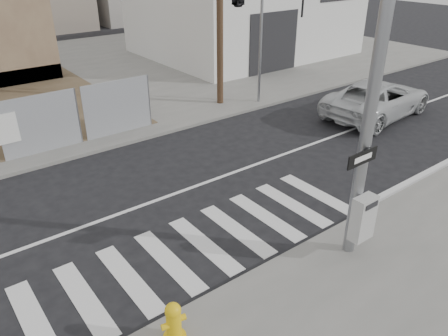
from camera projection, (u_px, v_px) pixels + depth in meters
ground at (153, 202)px, 12.31m from camera, size 100.00×100.00×0.00m
sidewalk_far at (18, 86)px, 22.17m from camera, size 50.00×20.00×0.12m
signal_pole at (277, 27)px, 10.03m from camera, size 0.96×5.87×7.00m
far_signal_pole at (261, 24)px, 18.29m from camera, size 0.16×0.20×5.60m
auto_shop at (244, 13)px, 27.87m from camera, size 12.00×10.20×5.95m
fire_hydrant at (174, 321)px, 7.73m from camera, size 0.51×0.50×0.80m
suv at (378, 98)px, 18.14m from camera, size 5.64×2.97×1.51m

